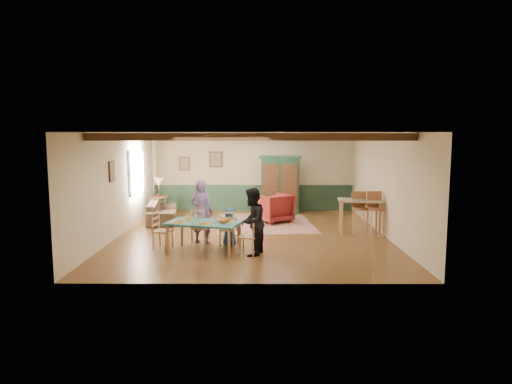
{
  "coord_description": "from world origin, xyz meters",
  "views": [
    {
      "loc": [
        0.15,
        -11.9,
        2.66
      ],
      "look_at": [
        0.11,
        0.04,
        1.15
      ],
      "focal_mm": 32.0,
      "sensor_mm": 36.0,
      "label": 1
    }
  ],
  "objects_px": {
    "armoire": "(280,185)",
    "sofa": "(162,212)",
    "dining_chair_end_right": "(248,236)",
    "person_woman": "(252,222)",
    "dining_chair_end_left": "(163,230)",
    "armchair": "(273,208)",
    "dining_table": "(204,237)",
    "bar_stool_left": "(360,214)",
    "bar_stool_right": "(376,214)",
    "dining_chair_far_right": "(229,228)",
    "end_table": "(159,206)",
    "cat": "(223,220)",
    "person_child": "(230,227)",
    "person_man": "(202,212)",
    "counter_table": "(359,217)",
    "dining_chair_far_left": "(201,226)",
    "table_lamp": "(159,187)"
  },
  "relations": [
    {
      "from": "person_child",
      "to": "bar_stool_left",
      "type": "bearing_deg",
      "value": -144.9
    },
    {
      "from": "dining_chair_end_right",
      "to": "person_woman",
      "type": "xyz_separation_m",
      "value": [
        0.09,
        -0.03,
        0.32
      ]
    },
    {
      "from": "armoire",
      "to": "person_woman",
      "type": "bearing_deg",
      "value": -93.16
    },
    {
      "from": "dining_chair_end_right",
      "to": "person_man",
      "type": "relative_size",
      "value": 0.55
    },
    {
      "from": "sofa",
      "to": "dining_chair_far_left",
      "type": "bearing_deg",
      "value": -159.86
    },
    {
      "from": "person_man",
      "to": "armchair",
      "type": "distance_m",
      "value": 3.32
    },
    {
      "from": "person_woman",
      "to": "bar_stool_right",
      "type": "relative_size",
      "value": 1.27
    },
    {
      "from": "dining_table",
      "to": "armoire",
      "type": "relative_size",
      "value": 0.84
    },
    {
      "from": "armoire",
      "to": "armchair",
      "type": "distance_m",
      "value": 1.6
    },
    {
      "from": "dining_chair_far_right",
      "to": "bar_stool_right",
      "type": "distance_m",
      "value": 3.91
    },
    {
      "from": "person_woman",
      "to": "person_child",
      "type": "bearing_deg",
      "value": -133.26
    },
    {
      "from": "dining_table",
      "to": "dining_chair_end_left",
      "type": "distance_m",
      "value": 1.05
    },
    {
      "from": "dining_table",
      "to": "armchair",
      "type": "xyz_separation_m",
      "value": [
        1.7,
        3.53,
        0.1
      ]
    },
    {
      "from": "dining_chair_far_left",
      "to": "armchair",
      "type": "height_order",
      "value": "armchair"
    },
    {
      "from": "dining_chair_far_right",
      "to": "bar_stool_left",
      "type": "height_order",
      "value": "bar_stool_left"
    },
    {
      "from": "bar_stool_right",
      "to": "armchair",
      "type": "bearing_deg",
      "value": 140.61
    },
    {
      "from": "dining_chair_end_left",
      "to": "end_table",
      "type": "height_order",
      "value": "dining_chair_end_left"
    },
    {
      "from": "cat",
      "to": "bar_stool_left",
      "type": "height_order",
      "value": "bar_stool_left"
    },
    {
      "from": "cat",
      "to": "armoire",
      "type": "height_order",
      "value": "armoire"
    },
    {
      "from": "dining_table",
      "to": "end_table",
      "type": "bearing_deg",
      "value": 113.7
    },
    {
      "from": "armchair",
      "to": "dining_chair_end_right",
      "type": "bearing_deg",
      "value": 46.02
    },
    {
      "from": "counter_table",
      "to": "bar_stool_left",
      "type": "relative_size",
      "value": 0.98
    },
    {
      "from": "dining_chair_far_left",
      "to": "person_child",
      "type": "relative_size",
      "value": 0.95
    },
    {
      "from": "sofa",
      "to": "bar_stool_left",
      "type": "bearing_deg",
      "value": -116.03
    },
    {
      "from": "end_table",
      "to": "table_lamp",
      "type": "relative_size",
      "value": 1.09
    },
    {
      "from": "armchair",
      "to": "sofa",
      "type": "height_order",
      "value": "armchair"
    },
    {
      "from": "bar_stool_left",
      "to": "bar_stool_right",
      "type": "distance_m",
      "value": 0.43
    },
    {
      "from": "armoire",
      "to": "sofa",
      "type": "distance_m",
      "value": 4.01
    },
    {
      "from": "person_child",
      "to": "bar_stool_left",
      "type": "height_order",
      "value": "bar_stool_left"
    },
    {
      "from": "dining_chair_end_left",
      "to": "armchair",
      "type": "height_order",
      "value": "armchair"
    },
    {
      "from": "dining_table",
      "to": "person_man",
      "type": "relative_size",
      "value": 1.04
    },
    {
      "from": "cat",
      "to": "sofa",
      "type": "relative_size",
      "value": 0.16
    },
    {
      "from": "dining_chair_end_left",
      "to": "armchair",
      "type": "bearing_deg",
      "value": -23.84
    },
    {
      "from": "cat",
      "to": "bar_stool_left",
      "type": "distance_m",
      "value": 4.02
    },
    {
      "from": "end_table",
      "to": "bar_stool_right",
      "type": "height_order",
      "value": "bar_stool_right"
    },
    {
      "from": "armoire",
      "to": "sofa",
      "type": "xyz_separation_m",
      "value": [
        -3.7,
        -1.39,
        -0.68
      ]
    },
    {
      "from": "dining_chair_far_right",
      "to": "dining_chair_end_right",
      "type": "distance_m",
      "value": 0.95
    },
    {
      "from": "bar_stool_right",
      "to": "dining_chair_far_right",
      "type": "bearing_deg",
      "value": -166.98
    },
    {
      "from": "dining_chair_far_left",
      "to": "table_lamp",
      "type": "relative_size",
      "value": 1.44
    },
    {
      "from": "dining_chair_far_left",
      "to": "counter_table",
      "type": "distance_m",
      "value": 4.28
    },
    {
      "from": "dining_table",
      "to": "counter_table",
      "type": "xyz_separation_m",
      "value": [
        3.95,
        1.87,
        0.13
      ]
    },
    {
      "from": "person_child",
      "to": "dining_table",
      "type": "bearing_deg",
      "value": 63.43
    },
    {
      "from": "dining_chair_far_right",
      "to": "counter_table",
      "type": "relative_size",
      "value": 0.77
    },
    {
      "from": "person_child",
      "to": "sofa",
      "type": "bearing_deg",
      "value": -37.13
    },
    {
      "from": "dining_chair_far_left",
      "to": "sofa",
      "type": "xyz_separation_m",
      "value": [
        -1.54,
        2.89,
        -0.13
      ]
    },
    {
      "from": "counter_table",
      "to": "bar_stool_left",
      "type": "xyz_separation_m",
      "value": [
        -0.01,
        -0.1,
        0.1
      ]
    },
    {
      "from": "armchair",
      "to": "dining_chair_end_left",
      "type": "bearing_deg",
      "value": 16.44
    },
    {
      "from": "end_table",
      "to": "bar_stool_left",
      "type": "relative_size",
      "value": 0.57
    },
    {
      "from": "person_man",
      "to": "cat",
      "type": "bearing_deg",
      "value": 136.55
    },
    {
      "from": "person_woman",
      "to": "end_table",
      "type": "bearing_deg",
      "value": -131.57
    }
  ]
}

